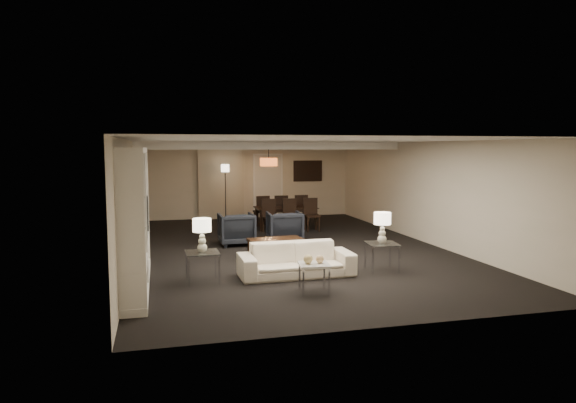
% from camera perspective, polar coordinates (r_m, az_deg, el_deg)
% --- Properties ---
extents(floor, '(11.00, 11.00, 0.00)m').
position_cam_1_polar(floor, '(12.10, 0.00, -5.19)').
color(floor, black).
rests_on(floor, ground).
extents(ceiling, '(7.00, 11.00, 0.02)m').
position_cam_1_polar(ceiling, '(11.88, 0.00, 6.73)').
color(ceiling, silver).
rests_on(ceiling, ground).
extents(wall_back, '(7.00, 0.02, 2.50)m').
position_cam_1_polar(wall_back, '(17.29, -4.53, 2.34)').
color(wall_back, beige).
rests_on(wall_back, ground).
extents(wall_front, '(7.00, 0.02, 2.50)m').
position_cam_1_polar(wall_front, '(6.78, 11.64, -3.45)').
color(wall_front, beige).
rests_on(wall_front, ground).
extents(wall_left, '(0.02, 11.00, 2.50)m').
position_cam_1_polar(wall_left, '(11.57, -17.04, 0.29)').
color(wall_left, beige).
rests_on(wall_left, ground).
extents(wall_right, '(0.02, 11.00, 2.50)m').
position_cam_1_polar(wall_right, '(13.23, 14.85, 1.04)').
color(wall_right, beige).
rests_on(wall_right, ground).
extents(ceiling_soffit, '(7.00, 4.00, 0.20)m').
position_cam_1_polar(ceiling_soffit, '(15.29, -3.27, 6.19)').
color(ceiling_soffit, silver).
rests_on(ceiling_soffit, ceiling).
extents(curtains, '(1.50, 0.12, 2.40)m').
position_cam_1_polar(curtains, '(17.08, -7.46, 2.10)').
color(curtains, beige).
rests_on(curtains, wall_back).
extents(door, '(0.90, 0.05, 2.10)m').
position_cam_1_polar(door, '(17.41, -2.24, 1.72)').
color(door, silver).
rests_on(door, wall_back).
extents(painting, '(0.95, 0.04, 0.65)m').
position_cam_1_polar(painting, '(17.72, 2.20, 3.41)').
color(painting, '#142D38').
rests_on(painting, wall_back).
extents(media_unit, '(0.38, 3.40, 2.35)m').
position_cam_1_polar(media_unit, '(8.99, -16.57, -1.75)').
color(media_unit, white).
rests_on(media_unit, wall_left).
extents(pendant_light, '(0.52, 0.52, 0.24)m').
position_cam_1_polar(pendant_light, '(15.36, -2.16, 4.40)').
color(pendant_light, '#D8591E').
rests_on(pendant_light, ceiling_soffit).
extents(sofa, '(2.09, 0.84, 0.61)m').
position_cam_1_polar(sofa, '(9.45, 0.91, -6.48)').
color(sofa, beige).
rests_on(sofa, floor).
extents(coffee_table, '(1.21, 0.78, 0.41)m').
position_cam_1_polar(coffee_table, '(10.99, -1.30, -5.24)').
color(coffee_table, black).
rests_on(coffee_table, floor).
extents(armchair_left, '(0.84, 0.86, 0.78)m').
position_cam_1_polar(armchair_left, '(12.50, -5.75, -3.06)').
color(armchair_left, black).
rests_on(armchair_left, floor).
extents(armchair_right, '(0.88, 0.90, 0.78)m').
position_cam_1_polar(armchair_right, '(12.73, -0.40, -2.86)').
color(armchair_right, black).
rests_on(armchair_right, floor).
extents(side_table_left, '(0.58, 0.58, 0.53)m').
position_cam_1_polar(side_table_left, '(9.17, -9.47, -7.19)').
color(side_table_left, silver).
rests_on(side_table_left, floor).
extents(side_table_right, '(0.63, 0.63, 0.53)m').
position_cam_1_polar(side_table_right, '(10.04, 10.37, -6.07)').
color(side_table_right, silver).
rests_on(side_table_right, floor).
extents(table_lamp_left, '(0.33, 0.33, 0.59)m').
position_cam_1_polar(table_lamp_left, '(9.06, -9.53, -3.73)').
color(table_lamp_left, beige).
rests_on(table_lamp_left, side_table_left).
extents(table_lamp_right, '(0.35, 0.35, 0.59)m').
position_cam_1_polar(table_lamp_right, '(9.93, 10.43, -2.89)').
color(table_lamp_right, beige).
rests_on(table_lamp_right, side_table_right).
extents(marble_table, '(0.53, 0.53, 0.48)m').
position_cam_1_polar(marble_table, '(8.44, 2.90, -8.48)').
color(marble_table, white).
rests_on(marble_table, floor).
extents(gold_gourd_a, '(0.15, 0.15, 0.15)m').
position_cam_1_polar(gold_gourd_a, '(8.34, 2.25, -6.43)').
color(gold_gourd_a, tan).
rests_on(gold_gourd_a, marble_table).
extents(gold_gourd_b, '(0.13, 0.13, 0.13)m').
position_cam_1_polar(gold_gourd_b, '(8.40, 3.56, -6.41)').
color(gold_gourd_b, '#E0B376').
rests_on(gold_gourd_b, marble_table).
extents(television, '(1.18, 0.15, 0.68)m').
position_cam_1_polar(television, '(9.73, -16.22, -1.67)').
color(television, black).
rests_on(television, media_unit).
extents(vase_blue, '(0.17, 0.17, 0.17)m').
position_cam_1_polar(vase_blue, '(8.09, -16.80, -2.80)').
color(vase_blue, '#223B95').
rests_on(vase_blue, media_unit).
extents(vase_amber, '(0.15, 0.15, 0.16)m').
position_cam_1_polar(vase_amber, '(8.23, -16.85, 0.81)').
color(vase_amber, '#B8863D').
rests_on(vase_amber, media_unit).
extents(floor_speaker, '(0.14, 0.14, 1.07)m').
position_cam_1_polar(floor_speaker, '(11.04, -15.52, -3.69)').
color(floor_speaker, black).
rests_on(floor_speaker, floor).
extents(dining_table, '(1.79, 1.03, 0.62)m').
position_cam_1_polar(dining_table, '(14.97, -0.25, -1.82)').
color(dining_table, black).
rests_on(dining_table, floor).
extents(chair_nl, '(0.45, 0.45, 0.92)m').
position_cam_1_polar(chair_nl, '(14.19, -1.96, -1.64)').
color(chair_nl, black).
rests_on(chair_nl, floor).
extents(chair_nm, '(0.45, 0.45, 0.92)m').
position_cam_1_polar(chair_nm, '(14.33, 0.39, -1.57)').
color(chair_nm, black).
rests_on(chair_nm, floor).
extents(chair_nr, '(0.44, 0.44, 0.92)m').
position_cam_1_polar(chair_nr, '(14.49, 2.68, -1.49)').
color(chair_nr, black).
rests_on(chair_nr, floor).
extents(chair_fl, '(0.47, 0.47, 0.92)m').
position_cam_1_polar(chair_fl, '(15.45, -2.99, -1.02)').
color(chair_fl, black).
rests_on(chair_fl, floor).
extents(chair_fm, '(0.48, 0.48, 0.92)m').
position_cam_1_polar(chair_fm, '(15.58, -0.83, -0.96)').
color(chair_fm, black).
rests_on(chair_fm, floor).
extents(chair_fr, '(0.43, 0.43, 0.92)m').
position_cam_1_polar(chair_fr, '(15.73, 1.30, -0.89)').
color(chair_fr, black).
rests_on(chair_fr, floor).
extents(floor_lamp, '(0.28, 0.28, 1.82)m').
position_cam_1_polar(floor_lamp, '(16.52, -6.97, 0.96)').
color(floor_lamp, black).
rests_on(floor_lamp, floor).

